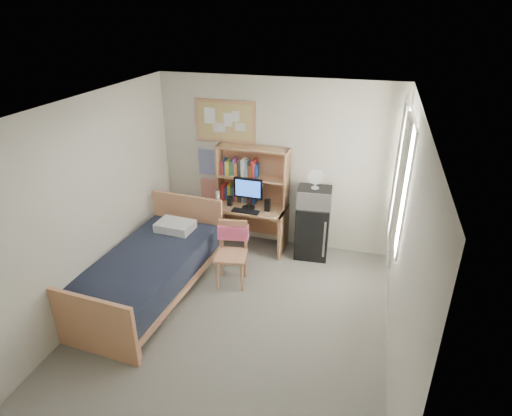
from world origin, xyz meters
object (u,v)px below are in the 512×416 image
(mini_fridge, at_px, (312,230))
(monitor, at_px, (248,194))
(speaker_left, at_px, (230,201))
(microwave, at_px, (314,197))
(desk_fan, at_px, (316,179))
(desk_chair, at_px, (231,255))
(desk, at_px, (250,227))
(speaker_right, at_px, (267,205))
(bulletin_board, at_px, (225,121))
(bed, at_px, (149,276))

(mini_fridge, xyz_separation_m, monitor, (-0.98, -0.10, 0.52))
(speaker_left, xyz_separation_m, microwave, (1.28, 0.07, 0.19))
(desk_fan, bearing_deg, desk_chair, -135.77)
(microwave, bearing_deg, monitor, -179.17)
(desk_fan, bearing_deg, desk, 177.34)
(desk_chair, bearing_deg, speaker_left, 100.37)
(desk, relative_size, desk_fan, 4.03)
(microwave, bearing_deg, speaker_left, 179.33)
(desk, xyz_separation_m, speaker_right, (0.30, -0.07, 0.44))
(bulletin_board, height_order, speaker_left, bulletin_board)
(microwave, bearing_deg, mini_fridge, 90.00)
(speaker_left, bearing_deg, monitor, -0.00)
(bed, bearing_deg, speaker_right, 55.26)
(desk_chair, distance_m, bed, 1.11)
(speaker_right, relative_size, desk_fan, 0.67)
(desk, height_order, monitor, monitor)
(desk_fan, bearing_deg, mini_fridge, 90.00)
(speaker_left, height_order, microwave, microwave)
(monitor, xyz_separation_m, speaker_left, (-0.30, 0.01, -0.16))
(monitor, bearing_deg, desk, 90.00)
(speaker_right, height_order, microwave, microwave)
(microwave, xyz_separation_m, desk_fan, (0.00, -0.00, 0.28))
(desk, height_order, bed, desk)
(mini_fridge, height_order, microwave, microwave)
(speaker_right, bearing_deg, microwave, 9.18)
(desk_chair, xyz_separation_m, mini_fridge, (0.94, 1.06, -0.03))
(bulletin_board, relative_size, desk_fan, 3.38)
(mini_fridge, bearing_deg, bulletin_board, 166.53)
(bed, distance_m, speaker_left, 1.71)
(desk_chair, height_order, monitor, monitor)
(desk_chair, bearing_deg, microwave, 38.74)
(mini_fridge, relative_size, speaker_right, 4.44)
(desk_fan, bearing_deg, speaker_right, -176.39)
(bulletin_board, bearing_deg, monitor, -37.28)
(desk, bearing_deg, bed, -118.06)
(desk_chair, relative_size, speaker_left, 5.69)
(desk, xyz_separation_m, mini_fridge, (0.98, 0.04, 0.06))
(bulletin_board, xyz_separation_m, desk_chair, (0.50, -1.30, -1.48))
(speaker_left, distance_m, speaker_right, 0.60)
(bulletin_board, height_order, desk_fan, bulletin_board)
(microwave, distance_m, desk_fan, 0.28)
(mini_fridge, height_order, speaker_right, speaker_right)
(desk_chair, height_order, mini_fridge, desk_chair)
(bulletin_board, relative_size, speaker_left, 6.02)
(bed, bearing_deg, microwave, 44.12)
(speaker_right, bearing_deg, monitor, 180.00)
(bed, bearing_deg, bulletin_board, 80.25)
(desk, height_order, desk_fan, desk_fan)
(desk, xyz_separation_m, monitor, (-0.00, -0.06, 0.59))
(monitor, xyz_separation_m, speaker_right, (0.30, -0.01, -0.14))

